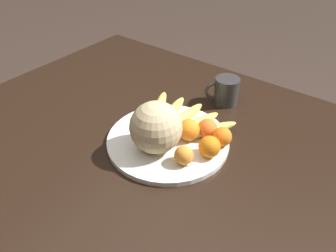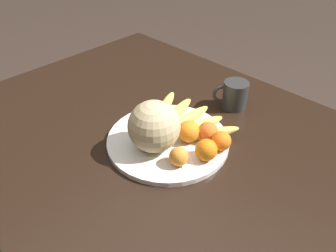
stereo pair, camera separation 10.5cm
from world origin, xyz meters
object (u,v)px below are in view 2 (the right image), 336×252
orange_back_left (206,150)px  ceramic_mug (234,95)px  orange_front_left (208,132)px  orange_front_right (189,131)px  produce_tag (185,157)px  banana_bunch (187,118)px  orange_mid_center (179,157)px  kitchen_table (162,154)px  fruit_bowl (168,140)px  melon (154,126)px  orange_back_right (221,141)px

orange_back_left → ceramic_mug: 0.34m
orange_front_left → orange_back_left: (0.05, -0.08, 0.00)m
orange_front_right → produce_tag: 0.09m
banana_bunch → produce_tag: 0.19m
orange_mid_center → produce_tag: 0.04m
kitchen_table → fruit_bowl: size_ratio=3.82×
kitchen_table → ceramic_mug: (0.07, 0.32, 0.14)m
kitchen_table → produce_tag: 0.18m
orange_front_right → kitchen_table: bearing=-162.9°
fruit_bowl → melon: melon is taller
kitchen_table → orange_back_right: orange_back_right is taller
orange_front_left → orange_mid_center: (0.01, -0.15, -0.00)m
fruit_bowl → orange_front_right: 0.08m
fruit_bowl → orange_back_right: (0.16, 0.08, 0.04)m
ceramic_mug → melon: bearing=-94.0°
orange_front_left → orange_mid_center: orange_front_left is taller
orange_front_right → ceramic_mug: bearing=95.4°
orange_front_left → orange_front_right: bearing=-132.5°
banana_bunch → orange_front_left: (0.11, -0.03, 0.01)m
kitchen_table → banana_bunch: (0.02, 0.10, 0.12)m
orange_mid_center → ceramic_mug: bearing=101.6°
banana_bunch → orange_front_left: orange_front_left is taller
orange_front_left → produce_tag: 0.12m
kitchen_table → orange_back_left: orange_back_left is taller
orange_front_right → orange_front_left: bearing=47.5°
fruit_bowl → orange_mid_center: orange_mid_center is taller
banana_bunch → orange_back_right: bearing=-100.1°
melon → orange_mid_center: (0.11, -0.00, -0.05)m
orange_front_right → produce_tag: orange_front_right is taller
kitchen_table → orange_front_right: 0.17m
kitchen_table → banana_bunch: banana_bunch is taller
orange_front_right → melon: bearing=-118.5°
melon → banana_bunch: 0.19m
orange_front_left → orange_mid_center: 0.15m
melon → orange_front_left: size_ratio=2.49×
kitchen_table → fruit_bowl: fruit_bowl is taller
orange_back_left → orange_back_right: bearing=86.1°
orange_mid_center → produce_tag: bearing=100.5°
orange_front_right → orange_mid_center: bearing=-62.7°
orange_front_left → ceramic_mug: bearing=105.8°
produce_tag → orange_back_left: bearing=75.3°
fruit_bowl → ceramic_mug: 0.33m
orange_back_left → kitchen_table: bearing=179.7°
orange_back_left → ceramic_mug: size_ratio=0.60×
fruit_bowl → orange_front_left: 0.13m
melon → orange_mid_center: bearing=-2.1°
fruit_bowl → ceramic_mug: (0.03, 0.33, 0.04)m
kitchen_table → orange_front_left: 0.20m
fruit_bowl → orange_back_right: bearing=26.9°
orange_front_right → fruit_bowl: bearing=-144.3°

